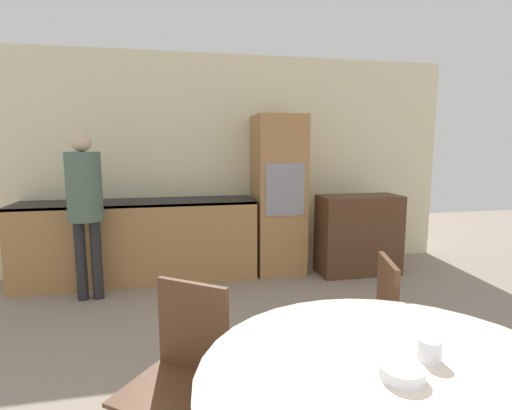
% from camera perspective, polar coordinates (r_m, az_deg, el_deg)
% --- Properties ---
extents(wall_back, '(6.07, 0.05, 2.60)m').
position_cam_1_polar(wall_back, '(4.96, -6.18, 5.89)').
color(wall_back, beige).
rests_on(wall_back, ground_plane).
extents(kitchen_counter, '(2.60, 0.60, 0.91)m').
position_cam_1_polar(kitchen_counter, '(4.72, -16.32, -4.77)').
color(kitchen_counter, '#AD7A47').
rests_on(kitchen_counter, ground_plane).
extents(oven_unit, '(0.57, 0.59, 1.87)m').
position_cam_1_polar(oven_unit, '(4.79, 3.20, 1.49)').
color(oven_unit, '#AD7A47').
rests_on(oven_unit, ground_plane).
extents(sideboard, '(0.96, 0.45, 0.94)m').
position_cam_1_polar(sideboard, '(4.93, 14.41, -4.10)').
color(sideboard, '#51331E').
rests_on(sideboard, ground_plane).
extents(chair_far_left, '(0.56, 0.56, 0.89)m').
position_cam_1_polar(chair_far_left, '(2.01, -10.57, -22.08)').
color(chair_far_left, '#51331E').
rests_on(chair_far_left, ground_plane).
extents(chair_far_right, '(0.50, 0.50, 0.89)m').
position_cam_1_polar(chair_far_right, '(2.47, 15.72, -16.15)').
color(chair_far_right, '#51331E').
rests_on(chair_far_right, ground_plane).
extents(person_standing, '(0.33, 0.33, 1.65)m').
position_cam_1_polar(person_standing, '(4.19, -23.26, 0.97)').
color(person_standing, '#262628').
rests_on(person_standing, ground_plane).
extents(cup, '(0.08, 0.08, 0.08)m').
position_cam_1_polar(cup, '(1.64, 23.56, -18.43)').
color(cup, silver).
rests_on(cup, dining_table).
extents(bowl_near, '(0.15, 0.15, 0.04)m').
position_cam_1_polar(bowl_near, '(1.51, 20.10, -21.56)').
color(bowl_near, silver).
rests_on(bowl_near, dining_table).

